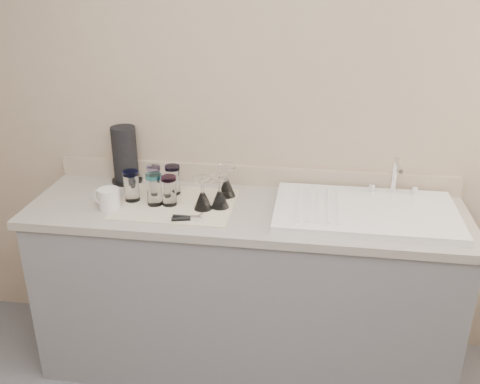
% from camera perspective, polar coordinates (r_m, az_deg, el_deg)
% --- Properties ---
extents(room_envelope, '(3.54, 3.50, 2.52)m').
position_cam_1_polar(room_envelope, '(1.17, -7.39, 2.68)').
color(room_envelope, '#58585D').
rests_on(room_envelope, ground).
extents(counter_unit, '(2.06, 0.62, 0.90)m').
position_cam_1_polar(counter_unit, '(2.73, 0.57, -10.21)').
color(counter_unit, slate).
rests_on(counter_unit, ground).
extents(sink_unit, '(0.82, 0.50, 0.22)m').
position_cam_1_polar(sink_unit, '(2.50, 13.26, -1.99)').
color(sink_unit, white).
rests_on(sink_unit, counter_unit).
extents(dish_towel, '(0.55, 0.42, 0.01)m').
position_cam_1_polar(dish_towel, '(2.56, -6.85, -1.28)').
color(dish_towel, silver).
rests_on(dish_towel, counter_unit).
extents(tumbler_cyan, '(0.07, 0.07, 0.14)m').
position_cam_1_polar(tumbler_cyan, '(2.67, -9.14, 1.36)').
color(tumbler_cyan, white).
rests_on(tumbler_cyan, dish_towel).
extents(tumbler_purple, '(0.07, 0.07, 0.15)m').
position_cam_1_polar(tumbler_purple, '(2.64, -7.17, 1.32)').
color(tumbler_purple, white).
rests_on(tumbler_purple, dish_towel).
extents(tumbler_magenta, '(0.08, 0.08, 0.15)m').
position_cam_1_polar(tumbler_magenta, '(2.59, -11.50, 0.68)').
color(tumbler_magenta, white).
rests_on(tumbler_magenta, dish_towel).
extents(tumbler_blue, '(0.08, 0.08, 0.15)m').
position_cam_1_polar(tumbler_blue, '(2.53, -9.14, 0.30)').
color(tumbler_blue, white).
rests_on(tumbler_blue, dish_towel).
extents(tumbler_lavender, '(0.07, 0.07, 0.14)m').
position_cam_1_polar(tumbler_lavender, '(2.52, -7.58, 0.16)').
color(tumbler_lavender, white).
rests_on(tumbler_lavender, dish_towel).
extents(goblet_back_right, '(0.09, 0.09, 0.16)m').
position_cam_1_polar(goblet_back_right, '(2.60, -1.45, 0.68)').
color(goblet_back_right, white).
rests_on(goblet_back_right, dish_towel).
extents(goblet_front_left, '(0.09, 0.09, 0.15)m').
position_cam_1_polar(goblet_front_left, '(2.47, -3.99, -0.69)').
color(goblet_front_left, white).
rests_on(goblet_front_left, dish_towel).
extents(goblet_front_right, '(0.08, 0.08, 0.15)m').
position_cam_1_polar(goblet_front_right, '(2.48, -2.17, -0.53)').
color(goblet_front_right, white).
rests_on(goblet_front_right, dish_towel).
extents(can_opener, '(0.14, 0.05, 0.02)m').
position_cam_1_polar(can_opener, '(2.39, -5.62, -2.77)').
color(can_opener, silver).
rests_on(can_opener, dish_towel).
extents(white_mug, '(0.15, 0.12, 0.10)m').
position_cam_1_polar(white_mug, '(2.55, -13.83, -0.73)').
color(white_mug, silver).
rests_on(white_mug, counter_unit).
extents(paper_towel_roll, '(0.16, 0.16, 0.30)m').
position_cam_1_polar(paper_towel_roll, '(2.82, -12.17, 3.84)').
color(paper_towel_roll, black).
rests_on(paper_towel_roll, counter_unit).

